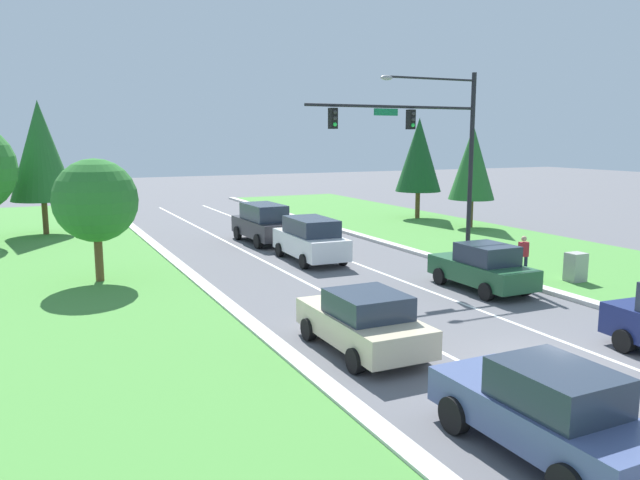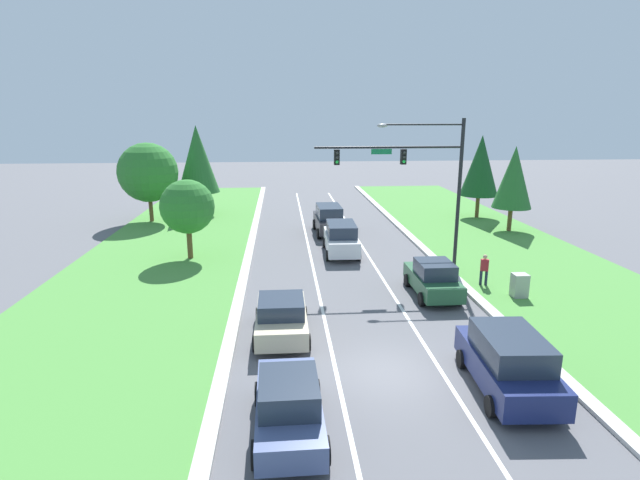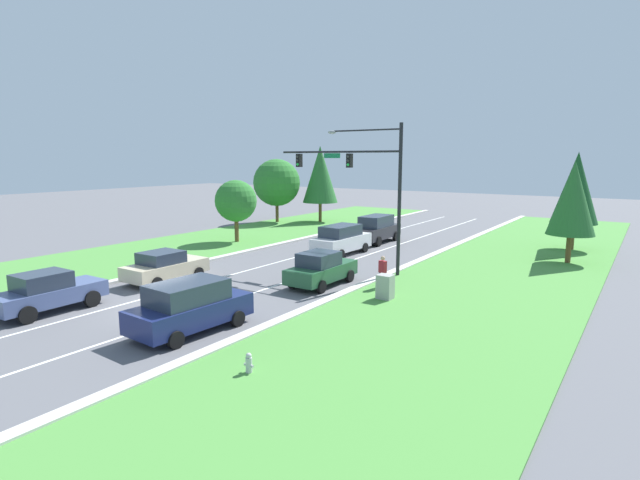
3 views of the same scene
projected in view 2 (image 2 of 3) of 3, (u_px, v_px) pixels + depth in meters
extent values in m
plane|color=#5B5B60|center=(389.00, 373.00, 16.95)|extent=(160.00, 160.00, 0.00)
cube|color=beige|center=(549.00, 365.00, 17.36)|extent=(0.50, 90.00, 0.15)
cube|color=beige|center=(221.00, 378.00, 16.50)|extent=(0.50, 90.00, 0.15)
cube|color=#4C8E3D|center=(57.00, 385.00, 16.10)|extent=(10.00, 90.00, 0.08)
cube|color=white|center=(337.00, 375.00, 16.81)|extent=(0.14, 81.00, 0.01)
cube|color=white|center=(441.00, 371.00, 17.08)|extent=(0.14, 81.00, 0.01)
cylinder|color=black|center=(459.00, 197.00, 27.30)|extent=(0.20, 0.20, 8.38)
cylinder|color=black|center=(389.00, 147.00, 26.35)|extent=(7.94, 0.12, 0.12)
cube|color=#147042|center=(381.00, 152.00, 26.37)|extent=(1.10, 0.04, 0.28)
cylinder|color=black|center=(423.00, 125.00, 26.20)|extent=(4.36, 0.09, 0.09)
ellipsoid|color=gray|center=(382.00, 126.00, 26.04)|extent=(0.56, 0.28, 0.20)
cube|color=black|center=(403.00, 157.00, 26.53)|extent=(0.28, 0.32, 0.80)
sphere|color=#2D2D2D|center=(404.00, 153.00, 26.31)|extent=(0.16, 0.16, 0.16)
sphere|color=#2D2D2D|center=(404.00, 157.00, 26.36)|extent=(0.16, 0.16, 0.16)
sphere|color=#23D647|center=(404.00, 161.00, 26.42)|extent=(0.16, 0.16, 0.16)
cube|color=black|center=(337.00, 157.00, 26.26)|extent=(0.28, 0.32, 0.80)
sphere|color=#2D2D2D|center=(337.00, 153.00, 26.03)|extent=(0.16, 0.16, 0.16)
sphere|color=#2D2D2D|center=(337.00, 157.00, 26.09)|extent=(0.16, 0.16, 0.16)
sphere|color=#23D647|center=(337.00, 162.00, 26.15)|extent=(0.16, 0.16, 0.16)
cube|color=#28282D|center=(329.00, 223.00, 36.79)|extent=(1.98, 5.13, 0.89)
cube|color=#283342|center=(329.00, 211.00, 36.46)|extent=(1.74, 3.09, 0.86)
cylinder|color=black|center=(338.00, 224.00, 38.51)|extent=(0.26, 0.76, 0.76)
cylinder|color=black|center=(315.00, 224.00, 38.33)|extent=(0.26, 0.76, 0.76)
cylinder|color=black|center=(344.00, 233.00, 35.47)|extent=(0.26, 0.76, 0.76)
cylinder|color=black|center=(319.00, 234.00, 35.29)|extent=(0.26, 0.76, 0.76)
cube|color=#235633|center=(432.00, 282.00, 24.16)|extent=(1.80, 4.38, 0.74)
cube|color=#283342|center=(435.00, 269.00, 23.73)|extent=(1.62, 1.97, 0.70)
cylinder|color=black|center=(441.00, 279.00, 25.63)|extent=(0.24, 0.64, 0.64)
cylinder|color=black|center=(407.00, 280.00, 25.50)|extent=(0.24, 0.64, 0.64)
cylinder|color=black|center=(459.00, 298.00, 23.00)|extent=(0.24, 0.64, 0.64)
cylinder|color=black|center=(422.00, 299.00, 22.87)|extent=(0.24, 0.64, 0.64)
cube|color=beige|center=(281.00, 319.00, 19.73)|extent=(1.95, 4.45, 0.72)
cube|color=#283342|center=(281.00, 306.00, 19.31)|extent=(1.76, 2.00, 0.61)
cylinder|color=black|center=(304.00, 314.00, 21.22)|extent=(0.24, 0.63, 0.63)
cylinder|color=black|center=(259.00, 315.00, 21.08)|extent=(0.24, 0.63, 0.63)
cylinder|color=black|center=(307.00, 342.00, 18.56)|extent=(0.24, 0.63, 0.63)
cylinder|color=black|center=(256.00, 344.00, 18.42)|extent=(0.24, 0.63, 0.63)
cube|color=white|center=(341.00, 242.00, 31.37)|extent=(2.03, 5.00, 0.93)
cube|color=#283342|center=(341.00, 229.00, 31.04)|extent=(1.78, 3.01, 0.75)
cylinder|color=black|center=(353.00, 243.00, 33.02)|extent=(0.26, 0.66, 0.66)
cylinder|color=black|center=(325.00, 243.00, 32.92)|extent=(0.26, 0.66, 0.66)
cylinder|color=black|center=(359.00, 255.00, 30.04)|extent=(0.26, 0.66, 0.66)
cylinder|color=black|center=(328.00, 256.00, 29.95)|extent=(0.26, 0.66, 0.66)
cube|color=navy|center=(507.00, 368.00, 15.79)|extent=(2.27, 4.80, 0.86)
cube|color=#283342|center=(511.00, 346.00, 15.48)|extent=(1.96, 2.92, 0.78)
cylinder|color=black|center=(518.00, 358.00, 17.32)|extent=(0.28, 0.64, 0.63)
cylinder|color=black|center=(462.00, 359.00, 17.29)|extent=(0.28, 0.64, 0.63)
cylinder|color=black|center=(558.00, 406.00, 14.50)|extent=(0.28, 0.64, 0.63)
cylinder|color=black|center=(491.00, 406.00, 14.46)|extent=(0.28, 0.64, 0.63)
cube|color=#475684|center=(289.00, 409.00, 13.66)|extent=(1.80, 4.51, 0.70)
cube|color=#283342|center=(289.00, 391.00, 13.23)|extent=(1.60, 2.04, 0.69)
cylinder|color=black|center=(316.00, 391.00, 15.16)|extent=(0.25, 0.73, 0.73)
cylinder|color=black|center=(259.00, 394.00, 15.01)|extent=(0.25, 0.73, 0.73)
cylinder|color=black|center=(325.00, 451.00, 12.48)|extent=(0.25, 0.73, 0.73)
cylinder|color=black|center=(256.00, 455.00, 12.32)|extent=(0.25, 0.73, 0.73)
cube|color=#9E9E99|center=(519.00, 286.00, 23.78)|extent=(0.70, 0.60, 1.21)
cylinder|color=#232842|center=(481.00, 278.00, 25.48)|extent=(0.14, 0.14, 0.84)
cylinder|color=#232842|center=(486.00, 279.00, 25.43)|extent=(0.14, 0.14, 0.84)
cube|color=maroon|center=(485.00, 265.00, 25.28)|extent=(0.42, 0.31, 0.60)
sphere|color=tan|center=(485.00, 257.00, 25.17)|extent=(0.22, 0.22, 0.22)
cylinder|color=brown|center=(510.00, 220.00, 37.38)|extent=(0.32, 0.32, 1.83)
cone|color=#28662D|center=(514.00, 177.00, 36.61)|extent=(2.84, 2.84, 4.54)
cylinder|color=brown|center=(151.00, 208.00, 40.65)|extent=(0.32, 0.32, 2.29)
sphere|color=#2D752D|center=(148.00, 172.00, 39.94)|extent=(4.74, 4.74, 4.74)
cylinder|color=brown|center=(477.00, 207.00, 42.31)|extent=(0.32, 0.32, 1.95)
cone|color=#194C23|center=(481.00, 166.00, 41.46)|extent=(3.13, 3.13, 5.01)
cylinder|color=brown|center=(190.00, 243.00, 30.14)|extent=(0.32, 0.32, 2.05)
sphere|color=#2D752D|center=(187.00, 207.00, 29.60)|extent=(3.22, 3.22, 3.22)
cylinder|color=brown|center=(200.00, 204.00, 43.49)|extent=(0.32, 0.32, 2.05)
cone|color=#28662D|center=(197.00, 159.00, 42.55)|extent=(3.55, 3.55, 5.68)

